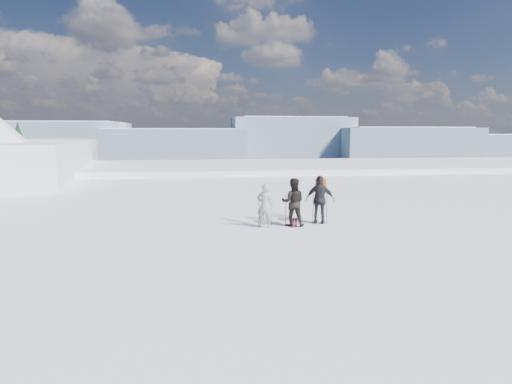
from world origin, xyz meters
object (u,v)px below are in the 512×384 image
Objects in this scene: skier_pack at (320,200)px; skis_loose at (294,223)px; skier_grey at (265,206)px; skier_dark at (293,202)px.

skis_loose is at bearing 6.87° from skier_pack.
skier_grey is at bearing -155.73° from skis_loose.
skier_dark reaches higher than skier_grey.
skier_grey is 1.06× the size of skis_loose.
skier_pack is 1.44m from skis_loose.
skier_pack is at bearing -12.75° from skis_loose.
skier_pack is 1.20× the size of skis_loose.
skier_grey is 2.40m from skier_pack.
skier_pack is at bearing -154.03° from skier_dark.
skier_pack reaches higher than skier_dark.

